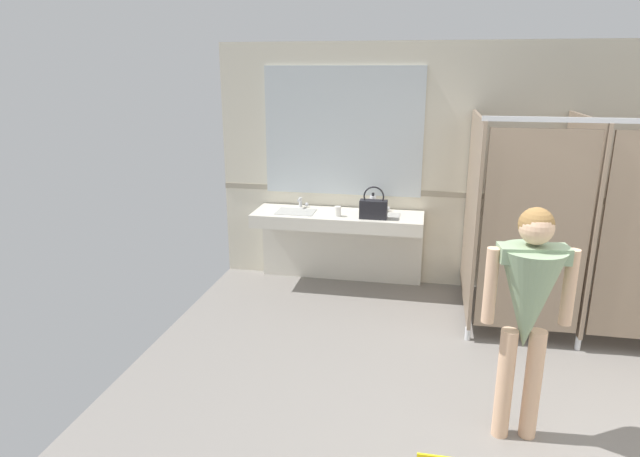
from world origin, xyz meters
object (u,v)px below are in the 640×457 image
at_px(paper_cup, 338,211).
at_px(handbag, 373,208).
at_px(soap_dispenser, 373,203).
at_px(person_standing, 528,299).

bearing_deg(paper_cup, handbag, -2.84).
distance_m(handbag, soap_dispenser, 0.32).
bearing_deg(handbag, soap_dispenser, 97.14).
bearing_deg(paper_cup, soap_dispenser, 40.71).
height_order(handbag, soap_dispenser, handbag).
xyz_separation_m(person_standing, handbag, (-1.20, 2.21, -0.02)).
distance_m(person_standing, handbag, 2.51).
bearing_deg(paper_cup, person_standing, -54.65).
height_order(soap_dispenser, paper_cup, soap_dispenser).
xyz_separation_m(handbag, paper_cup, (-0.38, 0.02, -0.06)).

